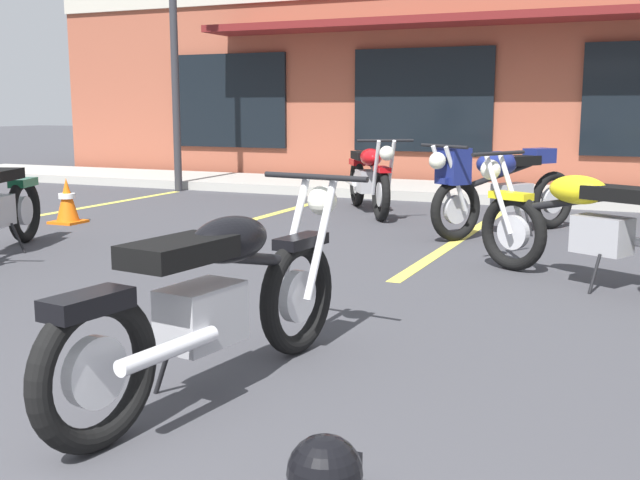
{
  "coord_description": "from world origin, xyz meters",
  "views": [
    {
      "loc": [
        1.83,
        -0.61,
        1.34
      ],
      "look_at": [
        -0.01,
        3.59,
        0.55
      ],
      "focal_mm": 43.5,
      "sensor_mm": 36.0,
      "label": 1
    }
  ],
  "objects_px": {
    "motorcycle_foreground_classic": "(216,297)",
    "motorcycle_red_sportbike": "(590,225)",
    "motorcycle_black_cruiser": "(499,186)",
    "helmet_on_pavement": "(325,472)",
    "motorcycle_cream_vintage": "(369,177)",
    "traffic_cone": "(67,201)"
  },
  "relations": [
    {
      "from": "helmet_on_pavement",
      "to": "motorcycle_red_sportbike",
      "type": "bearing_deg",
      "value": 82.51
    },
    {
      "from": "motorcycle_black_cruiser",
      "to": "traffic_cone",
      "type": "xyz_separation_m",
      "value": [
        -4.76,
        -1.13,
        -0.27
      ]
    },
    {
      "from": "motorcycle_foreground_classic",
      "to": "motorcycle_red_sportbike",
      "type": "distance_m",
      "value": 3.38
    },
    {
      "from": "helmet_on_pavement",
      "to": "traffic_cone",
      "type": "distance_m",
      "value": 7.16
    },
    {
      "from": "motorcycle_red_sportbike",
      "to": "motorcycle_black_cruiser",
      "type": "xyz_separation_m",
      "value": [
        -1.07,
        2.05,
        0.07
      ]
    },
    {
      "from": "motorcycle_black_cruiser",
      "to": "motorcycle_cream_vintage",
      "type": "distance_m",
      "value": 2.13
    },
    {
      "from": "motorcycle_black_cruiser",
      "to": "helmet_on_pavement",
      "type": "xyz_separation_m",
      "value": [
        0.57,
        -5.91,
        -0.4
      ]
    },
    {
      "from": "motorcycle_red_sportbike",
      "to": "traffic_cone",
      "type": "height_order",
      "value": "motorcycle_red_sportbike"
    },
    {
      "from": "traffic_cone",
      "to": "motorcycle_cream_vintage",
      "type": "bearing_deg",
      "value": 36.98
    },
    {
      "from": "motorcycle_red_sportbike",
      "to": "motorcycle_black_cruiser",
      "type": "relative_size",
      "value": 1.05
    },
    {
      "from": "motorcycle_cream_vintage",
      "to": "motorcycle_black_cruiser",
      "type": "bearing_deg",
      "value": -30.07
    },
    {
      "from": "motorcycle_red_sportbike",
      "to": "traffic_cone",
      "type": "xyz_separation_m",
      "value": [
        -5.84,
        0.91,
        -0.2
      ]
    },
    {
      "from": "motorcycle_red_sportbike",
      "to": "motorcycle_cream_vintage",
      "type": "relative_size",
      "value": 1.04
    },
    {
      "from": "motorcycle_foreground_classic",
      "to": "traffic_cone",
      "type": "relative_size",
      "value": 3.97
    },
    {
      "from": "helmet_on_pavement",
      "to": "traffic_cone",
      "type": "bearing_deg",
      "value": 138.13
    },
    {
      "from": "motorcycle_foreground_classic",
      "to": "traffic_cone",
      "type": "height_order",
      "value": "motorcycle_foreground_classic"
    },
    {
      "from": "motorcycle_red_sportbike",
      "to": "motorcycle_cream_vintage",
      "type": "height_order",
      "value": "same"
    },
    {
      "from": "motorcycle_cream_vintage",
      "to": "helmet_on_pavement",
      "type": "xyz_separation_m",
      "value": [
        2.41,
        -6.98,
        -0.33
      ]
    },
    {
      "from": "motorcycle_foreground_classic",
      "to": "motorcycle_red_sportbike",
      "type": "height_order",
      "value": "same"
    },
    {
      "from": "motorcycle_foreground_classic",
      "to": "motorcycle_black_cruiser",
      "type": "xyz_separation_m",
      "value": [
        0.33,
        5.11,
        0.07
      ]
    },
    {
      "from": "motorcycle_red_sportbike",
      "to": "helmet_on_pavement",
      "type": "relative_size",
      "value": 7.43
    },
    {
      "from": "motorcycle_black_cruiser",
      "to": "helmet_on_pavement",
      "type": "relative_size",
      "value": 7.1
    }
  ]
}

